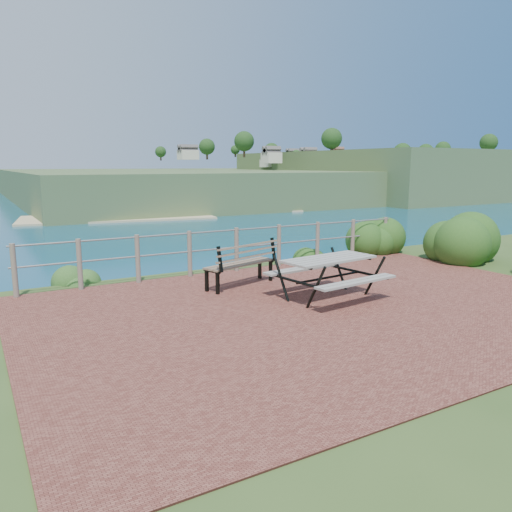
# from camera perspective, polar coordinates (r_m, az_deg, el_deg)

# --- Properties ---
(ground) EXTENTS (10.00, 7.00, 0.12)m
(ground) POSITION_cam_1_polar(r_m,az_deg,el_deg) (8.76, 8.14, -5.79)
(ground) COLOR brown
(ground) RESTS_ON ground
(safety_railing) EXTENTS (9.40, 0.10, 1.00)m
(safety_railing) POSITION_cam_1_polar(r_m,az_deg,el_deg) (11.38, -2.24, 1.02)
(safety_railing) COLOR #6B5B4C
(safety_railing) RESTS_ON ground
(distant_bay) EXTENTS (290.00, 232.36, 24.00)m
(distant_bay) POSITION_cam_1_polar(r_m,az_deg,el_deg) (274.90, 10.51, 9.41)
(distant_bay) COLOR #3E592C
(distant_bay) RESTS_ON ground
(picnic_table) EXTENTS (1.84, 1.53, 0.75)m
(picnic_table) POSITION_cam_1_polar(r_m,az_deg,el_deg) (9.16, 8.27, -1.98)
(picnic_table) COLOR gray
(picnic_table) RESTS_ON ground
(park_bench) EXTENTS (1.68, 0.87, 0.92)m
(park_bench) POSITION_cam_1_polar(r_m,az_deg,el_deg) (9.96, -1.85, -0.12)
(park_bench) COLOR brown
(park_bench) RESTS_ON ground
(shrub_right_front) EXTENTS (1.64, 1.64, 2.33)m
(shrub_right_front) POSITION_cam_1_polar(r_m,az_deg,el_deg) (13.95, 22.57, -0.42)
(shrub_right_front) COLOR #184615
(shrub_right_front) RESTS_ON ground
(shrub_right_edge) EXTENTS (1.17, 1.17, 1.66)m
(shrub_right_edge) POSITION_cam_1_polar(r_m,az_deg,el_deg) (14.35, 13.01, 0.40)
(shrub_right_edge) COLOR #184615
(shrub_right_edge) RESTS_ON ground
(shrub_lip_west) EXTENTS (0.78, 0.78, 0.53)m
(shrub_lip_west) POSITION_cam_1_polar(r_m,az_deg,el_deg) (11.07, -19.65, -2.87)
(shrub_lip_west) COLOR #2C511E
(shrub_lip_west) RESTS_ON ground
(shrub_lip_east) EXTENTS (0.74, 0.74, 0.47)m
(shrub_lip_east) POSITION_cam_1_polar(r_m,az_deg,el_deg) (13.13, 6.05, -0.30)
(shrub_lip_east) COLOR #184615
(shrub_lip_east) RESTS_ON ground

